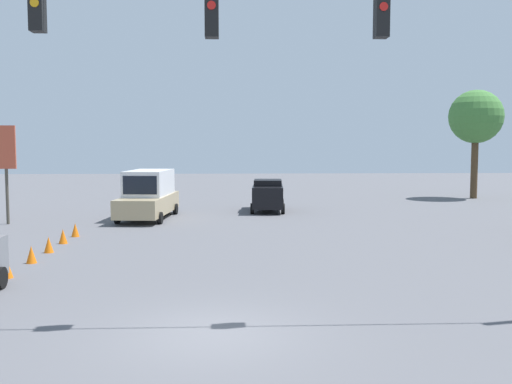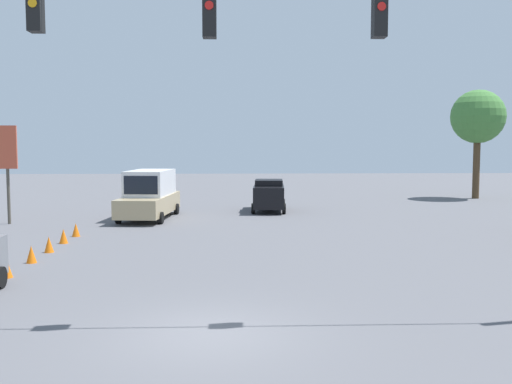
% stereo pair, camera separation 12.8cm
% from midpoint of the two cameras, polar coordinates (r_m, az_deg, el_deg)
% --- Properties ---
extents(ground_plane, '(140.00, 140.00, 0.00)m').
position_cam_midpoint_polar(ground_plane, '(13.03, -4.72, -13.93)').
color(ground_plane, '#56565B').
extents(overhead_signal_span, '(21.73, 0.38, 8.65)m').
position_cam_midpoint_polar(overhead_signal_span, '(13.65, -4.50, 9.54)').
color(overhead_signal_span, '#939399').
rests_on(overhead_signal_span, ground_plane).
extents(box_truck_tan_withflow_far, '(2.96, 6.68, 2.72)m').
position_cam_midpoint_polar(box_truck_tan_withflow_far, '(32.79, -10.80, -0.26)').
color(box_truck_tan_withflow_far, tan).
rests_on(box_truck_tan_withflow_far, ground_plane).
extents(sedan_black_oncoming_deep, '(2.32, 4.68, 1.98)m').
position_cam_midpoint_polar(sedan_black_oncoming_deep, '(35.81, 1.08, -0.27)').
color(sedan_black_oncoming_deep, black).
rests_on(sedan_black_oncoming_deep, ground_plane).
extents(traffic_cone_second, '(0.36, 0.36, 0.62)m').
position_cam_midpoint_polar(traffic_cone_second, '(19.64, -23.82, -6.99)').
color(traffic_cone_second, orange).
rests_on(traffic_cone_second, ground_plane).
extents(traffic_cone_third, '(0.36, 0.36, 0.62)m').
position_cam_midpoint_polar(traffic_cone_third, '(21.71, -21.71, -5.83)').
color(traffic_cone_third, orange).
rests_on(traffic_cone_third, ground_plane).
extents(traffic_cone_fourth, '(0.36, 0.36, 0.62)m').
position_cam_midpoint_polar(traffic_cone_fourth, '(23.56, -20.17, -4.97)').
color(traffic_cone_fourth, orange).
rests_on(traffic_cone_fourth, ground_plane).
extents(traffic_cone_fifth, '(0.36, 0.36, 0.62)m').
position_cam_midpoint_polar(traffic_cone_fifth, '(25.48, -18.88, -4.22)').
color(traffic_cone_fifth, orange).
rests_on(traffic_cone_fifth, ground_plane).
extents(traffic_cone_farthest, '(0.36, 0.36, 0.62)m').
position_cam_midpoint_polar(traffic_cone_farthest, '(27.20, -17.76, -3.63)').
color(traffic_cone_farthest, orange).
rests_on(traffic_cone_farthest, ground_plane).
extents(tree_horizon_left, '(4.11, 4.11, 8.38)m').
position_cam_midpoint_polar(tree_horizon_left, '(47.39, 21.06, 6.96)').
color(tree_horizon_left, '#4C3823').
rests_on(tree_horizon_left, ground_plane).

